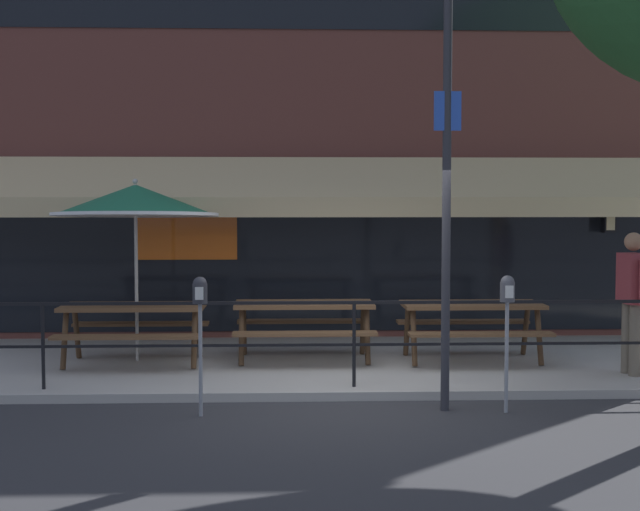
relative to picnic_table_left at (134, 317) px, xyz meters
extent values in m
plane|color=#2D2D30|center=(2.70, -1.79, -0.71)|extent=(120.00, 120.00, 0.00)
cube|color=#ADA89E|center=(2.70, 0.21, -0.66)|extent=(15.00, 4.00, 0.10)
cube|color=brown|center=(2.70, 2.46, 3.09)|extent=(15.00, 0.50, 7.60)
cube|color=black|center=(2.70, 2.19, 0.64)|extent=(12.00, 0.02, 2.30)
cube|color=orange|center=(0.45, 2.18, 0.94)|extent=(1.50, 0.02, 0.70)
cube|color=tan|center=(2.70, 1.66, 1.79)|extent=(13.80, 0.92, 0.70)
cube|color=tan|center=(2.70, 1.15, 1.39)|extent=(13.80, 0.08, 0.28)
cube|color=black|center=(6.83, 2.07, 1.32)|extent=(0.04, 0.28, 0.04)
cube|color=black|center=(6.83, 1.93, 1.14)|extent=(0.18, 0.18, 0.28)
cube|color=beige|center=(6.83, 1.93, 1.14)|extent=(0.13, 0.19, 0.20)
cylinder|color=black|center=(-0.75, -1.49, -0.13)|extent=(0.04, 0.04, 0.95)
cylinder|color=black|center=(2.70, -1.49, -0.13)|extent=(0.04, 0.04, 0.95)
cube|color=black|center=(2.70, -1.49, 0.34)|extent=(13.80, 0.04, 0.04)
cube|color=black|center=(2.70, -1.49, -0.13)|extent=(13.80, 0.03, 0.03)
cube|color=brown|center=(0.00, 0.00, 0.13)|extent=(1.80, 0.80, 0.05)
cube|color=brown|center=(0.00, -0.58, -0.17)|extent=(1.80, 0.26, 0.04)
cube|color=brown|center=(0.00, 0.58, -0.17)|extent=(1.80, 0.26, 0.04)
cylinder|color=#48311E|center=(0.80, -0.32, -0.24)|extent=(0.07, 0.30, 0.73)
cylinder|color=#48311E|center=(0.80, 0.32, -0.24)|extent=(0.07, 0.30, 0.73)
cylinder|color=#48311E|center=(-0.80, -0.32, -0.24)|extent=(0.07, 0.30, 0.73)
cylinder|color=#48311E|center=(-0.80, 0.32, -0.24)|extent=(0.07, 0.30, 0.73)
cube|color=brown|center=(2.18, 0.18, 0.13)|extent=(1.80, 0.80, 0.05)
cube|color=brown|center=(2.18, -0.40, -0.17)|extent=(1.80, 0.26, 0.04)
cube|color=brown|center=(2.18, 0.76, -0.17)|extent=(1.80, 0.26, 0.04)
cylinder|color=#48311E|center=(2.98, -0.14, -0.24)|extent=(0.07, 0.30, 0.73)
cylinder|color=#48311E|center=(2.98, 0.50, -0.24)|extent=(0.07, 0.30, 0.73)
cylinder|color=#48311E|center=(1.38, -0.14, -0.24)|extent=(0.07, 0.30, 0.73)
cylinder|color=#48311E|center=(1.38, 0.50, -0.24)|extent=(0.07, 0.30, 0.73)
cube|color=brown|center=(4.36, 0.05, 0.13)|extent=(1.80, 0.80, 0.05)
cube|color=brown|center=(4.36, -0.53, -0.17)|extent=(1.80, 0.26, 0.04)
cube|color=brown|center=(4.36, 0.63, -0.17)|extent=(1.80, 0.26, 0.04)
cylinder|color=#48311E|center=(5.16, -0.27, -0.24)|extent=(0.07, 0.30, 0.73)
cylinder|color=#48311E|center=(5.16, 0.37, -0.24)|extent=(0.07, 0.30, 0.73)
cylinder|color=#48311E|center=(3.56, -0.27, -0.24)|extent=(0.07, 0.30, 0.73)
cylinder|color=#48311E|center=(3.56, 0.37, -0.24)|extent=(0.07, 0.30, 0.73)
cylinder|color=#B7B2A8|center=(0.00, 0.24, 0.54)|extent=(0.04, 0.04, 2.30)
cone|color=#1E6B47|center=(0.00, 0.24, 1.49)|extent=(2.10, 2.11, 0.48)
cylinder|color=white|center=(0.00, 0.24, 1.30)|extent=(2.14, 2.14, 0.12)
sphere|color=#B7B2A8|center=(0.00, 0.24, 1.73)|extent=(0.07, 0.07, 0.07)
cylinder|color=#665B4C|center=(6.10, -1.01, -0.18)|extent=(0.15, 0.15, 0.86)
cylinder|color=#665B4C|center=(6.08, -0.81, -0.18)|extent=(0.15, 0.15, 0.86)
cube|color=maroon|center=(6.09, -0.91, 0.55)|extent=(0.28, 0.42, 0.60)
cylinder|color=maroon|center=(6.07, -0.65, 0.52)|extent=(0.10, 0.10, 0.54)
sphere|color=#9E7051|center=(6.09, -0.91, 0.99)|extent=(0.22, 0.22, 0.22)
cylinder|color=gray|center=(1.07, -2.40, -0.13)|extent=(0.04, 0.04, 1.15)
cylinder|color=#2D2D33|center=(1.07, -2.40, 0.54)|extent=(0.15, 0.15, 0.20)
sphere|color=#2D2D33|center=(1.07, -2.40, 0.64)|extent=(0.14, 0.14, 0.14)
cube|color=silver|center=(1.07, -2.48, 0.55)|extent=(0.08, 0.01, 0.13)
cylinder|color=gray|center=(4.21, -2.37, -0.13)|extent=(0.04, 0.04, 1.15)
cylinder|color=#4C4C51|center=(4.21, -2.37, 0.54)|extent=(0.15, 0.15, 0.20)
sphere|color=#4C4C51|center=(4.21, -2.37, 0.64)|extent=(0.14, 0.14, 0.14)
cube|color=silver|center=(4.21, -2.45, 0.55)|extent=(0.08, 0.01, 0.13)
cylinder|color=#2D2D33|center=(3.60, -2.24, 1.45)|extent=(0.09, 0.09, 4.31)
cube|color=blue|center=(3.60, -2.26, 2.40)|extent=(0.28, 0.02, 0.40)
camera|label=1|loc=(1.94, -11.36, 1.46)|focal=50.00mm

